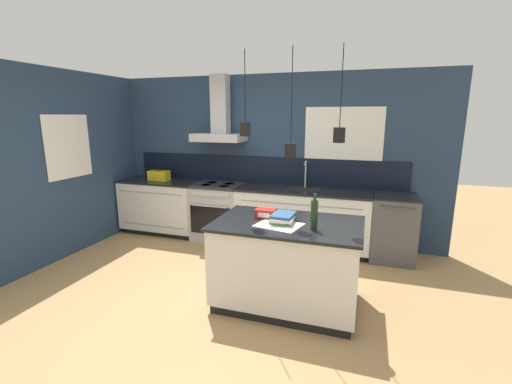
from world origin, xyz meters
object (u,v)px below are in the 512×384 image
at_px(red_supply_box, 266,213).
at_px(book_stack, 283,218).
at_px(oven_range, 218,212).
at_px(dishwasher, 393,228).
at_px(yellow_toolbox, 159,176).
at_px(bottle_on_island, 314,214).

bearing_deg(red_supply_box, book_stack, -29.01).
bearing_deg(oven_range, book_stack, -48.26).
height_order(dishwasher, red_supply_box, red_supply_box).
xyz_separation_m(dishwasher, yellow_toolbox, (-3.72, 0.00, 0.54)).
bearing_deg(oven_range, yellow_toolbox, 179.77).
relative_size(bottle_on_island, red_supply_box, 1.66).
relative_size(bottle_on_island, book_stack, 1.05).
bearing_deg(bottle_on_island, book_stack, 161.70).
xyz_separation_m(bottle_on_island, red_supply_box, (-0.55, 0.23, -0.10)).
distance_m(dishwasher, book_stack, 2.09).
distance_m(oven_range, bottle_on_island, 2.58).
xyz_separation_m(oven_range, bottle_on_island, (1.80, -1.75, 0.60)).
relative_size(book_stack, red_supply_box, 1.59).
bearing_deg(red_supply_box, dishwasher, 47.63).
relative_size(dishwasher, yellow_toolbox, 2.68).
distance_m(dishwasher, bottle_on_island, 2.04).
height_order(book_stack, red_supply_box, book_stack).
bearing_deg(bottle_on_island, dishwasher, 64.25).
height_order(oven_range, red_supply_box, red_supply_box).
relative_size(bottle_on_island, yellow_toolbox, 1.03).
bearing_deg(book_stack, bottle_on_island, -18.30).
xyz_separation_m(bottle_on_island, yellow_toolbox, (-2.87, 1.76, -0.07)).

